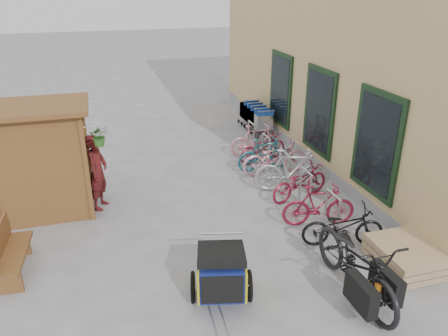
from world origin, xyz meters
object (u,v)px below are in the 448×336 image
object	(u,v)px
cargo_bike	(357,263)
bike_3	(292,170)
bike_4	(275,157)
bike_7	(256,140)
shopping_carts	(254,114)
person_kiosk	(97,172)
bike_2	(300,182)
child_trailer	(221,271)
kiosk	(35,146)
bike_6	(263,147)
bike_5	(264,154)
bench	(8,252)
bike_0	(343,226)
pallet_stack	(406,256)
bike_1	(319,205)

from	to	relation	value
cargo_bike	bike_3	bearing A→B (deg)	80.42
bike_4	bike_7	world-z (taller)	bike_4
shopping_carts	person_kiosk	size ratio (longest dim) A/B	1.28
bike_2	bike_4	xyz separation A→B (m)	(-0.02, 1.46, 0.05)
shopping_carts	child_trailer	xyz separation A→B (m)	(-3.36, -7.84, -0.04)
kiosk	bike_6	xyz separation A→B (m)	(5.60, 1.44, -1.15)
bike_5	bike_3	bearing A→B (deg)	-174.14
bench	bike_2	bearing A→B (deg)	14.77
bike_6	bike_4	bearing A→B (deg)	162.21
bench	bike_0	size ratio (longest dim) A/B	0.90
cargo_bike	bike_0	world-z (taller)	cargo_bike
pallet_stack	cargo_bike	bearing A→B (deg)	-162.60
bike_5	bike_4	bearing A→B (deg)	-153.25
bike_0	bike_4	distance (m)	3.48
child_trailer	bike_0	distance (m)	2.77
child_trailer	bike_4	world-z (taller)	child_trailer
person_kiosk	bike_5	xyz separation A→B (m)	(4.25, 0.93, -0.41)
shopping_carts	bike_6	distance (m)	2.69
cargo_bike	bike_0	bearing A→B (deg)	67.11
bike_1	bike_4	distance (m)	2.68
pallet_stack	bike_4	bearing A→B (deg)	98.99
shopping_carts	bike_3	world-z (taller)	bike_3
kiosk	bike_3	bearing A→B (deg)	-5.30
bike_2	bike_5	world-z (taller)	bike_5
kiosk	bike_7	world-z (taller)	kiosk
cargo_bike	bike_6	bearing A→B (deg)	83.28
cargo_bike	bike_7	size ratio (longest dim) A/B	1.47
kiosk	bike_6	world-z (taller)	kiosk
bike_2	bike_3	size ratio (longest dim) A/B	0.89
pallet_stack	bike_5	xyz separation A→B (m)	(-0.86, 4.71, 0.24)
cargo_bike	bike_4	bearing A→B (deg)	82.42
kiosk	cargo_bike	world-z (taller)	kiosk
pallet_stack	bench	world-z (taller)	bench
person_kiosk	bike_0	xyz separation A→B (m)	(4.38, -2.86, -0.44)
bike_6	bike_1	bearing A→B (deg)	161.20
pallet_stack	child_trailer	bearing A→B (deg)	178.70
pallet_stack	bike_4	world-z (taller)	bike_4
bench	bike_1	distance (m)	5.84
cargo_bike	bike_2	bearing A→B (deg)	79.09
pallet_stack	child_trailer	distance (m)	3.38
kiosk	bike_5	xyz separation A→B (m)	(5.42, 0.84, -1.11)
bike_6	bike_7	xyz separation A→B (m)	(-0.03, 0.44, 0.06)
bike_0	bike_4	bearing A→B (deg)	12.83
bike_4	bike_2	bearing A→B (deg)	179.48
child_trailer	bike_6	xyz separation A→B (m)	(2.69, 5.24, -0.13)
bench	bike_0	xyz separation A→B (m)	(5.94, -0.79, -0.04)
child_trailer	bike_5	xyz separation A→B (m)	(2.50, 4.63, -0.09)
bike_4	bike_7	distance (m)	1.36
cargo_bike	bike_5	xyz separation A→B (m)	(0.41, 5.11, -0.14)
person_kiosk	bike_5	distance (m)	4.37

